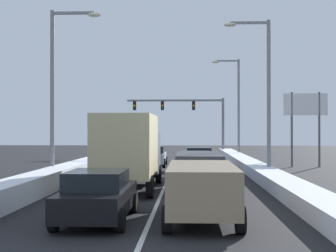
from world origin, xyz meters
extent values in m
plane|color=black|center=(0.00, 18.17, 0.00)|extent=(120.00, 120.00, 0.00)
cube|color=silver|center=(0.00, 22.72, 0.00)|extent=(0.14, 49.98, 0.01)
cube|color=white|center=(5.30, 22.72, 0.31)|extent=(1.38, 49.98, 0.62)
cube|color=white|center=(-5.30, 22.72, 0.42)|extent=(1.31, 49.98, 0.85)
cube|color=#937F60|center=(1.54, 6.94, 1.04)|extent=(1.95, 4.90, 1.25)
cube|color=black|center=(1.54, 4.53, 1.32)|extent=(1.56, 0.06, 0.55)
cube|color=red|center=(0.76, 4.54, 0.94)|extent=(0.20, 0.08, 0.28)
cube|color=red|center=(2.32, 4.54, 0.94)|extent=(0.20, 0.08, 0.28)
cylinder|color=black|center=(0.58, 8.64, 0.37)|extent=(0.25, 0.74, 0.74)
cylinder|color=black|center=(2.49, 8.64, 0.37)|extent=(0.25, 0.74, 0.74)
cylinder|color=black|center=(0.58, 5.24, 0.37)|extent=(0.25, 0.74, 0.74)
cylinder|color=black|center=(2.49, 5.24, 0.37)|extent=(0.25, 0.74, 0.74)
cube|color=#38383D|center=(1.60, 14.05, 1.04)|extent=(1.95, 4.90, 1.25)
cube|color=black|center=(1.60, 11.64, 1.32)|extent=(1.56, 0.06, 0.55)
cube|color=red|center=(0.82, 11.65, 0.94)|extent=(0.20, 0.08, 0.28)
cube|color=red|center=(2.38, 11.65, 0.94)|extent=(0.20, 0.08, 0.28)
cylinder|color=black|center=(0.64, 15.75, 0.37)|extent=(0.25, 0.74, 0.74)
cylinder|color=black|center=(2.55, 15.75, 0.37)|extent=(0.25, 0.74, 0.74)
cylinder|color=black|center=(0.64, 12.35, 0.37)|extent=(0.25, 0.74, 0.74)
cylinder|color=black|center=(2.55, 12.35, 0.37)|extent=(0.25, 0.74, 0.74)
cube|color=navy|center=(1.57, 19.85, 0.63)|extent=(1.82, 4.50, 0.70)
cube|color=black|center=(1.57, 19.70, 1.23)|extent=(1.64, 2.20, 0.55)
cube|color=red|center=(0.88, 17.65, 0.75)|extent=(0.24, 0.08, 0.14)
cube|color=red|center=(2.26, 17.65, 0.75)|extent=(0.24, 0.08, 0.14)
cylinder|color=black|center=(0.68, 21.40, 0.33)|extent=(0.22, 0.66, 0.66)
cylinder|color=black|center=(2.46, 21.40, 0.33)|extent=(0.22, 0.66, 0.66)
cylinder|color=black|center=(0.68, 18.30, 0.33)|extent=(0.22, 0.66, 0.66)
cylinder|color=black|center=(2.46, 18.30, 0.33)|extent=(0.22, 0.66, 0.66)
cube|color=maroon|center=(1.86, 26.30, 0.63)|extent=(1.82, 4.50, 0.70)
cube|color=black|center=(1.86, 26.15, 1.23)|extent=(1.64, 2.20, 0.55)
cube|color=red|center=(1.17, 24.10, 0.75)|extent=(0.24, 0.08, 0.14)
cube|color=red|center=(2.56, 24.10, 0.75)|extent=(0.24, 0.08, 0.14)
cylinder|color=black|center=(0.97, 27.85, 0.33)|extent=(0.22, 0.66, 0.66)
cylinder|color=black|center=(2.75, 27.85, 0.33)|extent=(0.22, 0.66, 0.66)
cylinder|color=black|center=(0.97, 24.75, 0.33)|extent=(0.22, 0.66, 0.66)
cylinder|color=black|center=(2.75, 24.75, 0.33)|extent=(0.22, 0.66, 0.66)
cube|color=black|center=(-1.54, 6.88, 0.63)|extent=(1.82, 4.50, 0.70)
cube|color=black|center=(-1.54, 6.73, 1.23)|extent=(1.64, 2.20, 0.55)
cube|color=red|center=(-2.23, 4.68, 0.75)|extent=(0.24, 0.08, 0.14)
cube|color=red|center=(-0.85, 4.68, 0.75)|extent=(0.24, 0.08, 0.14)
cylinder|color=black|center=(-2.43, 8.43, 0.33)|extent=(0.22, 0.66, 0.66)
cylinder|color=black|center=(-0.65, 8.43, 0.33)|extent=(0.22, 0.66, 0.66)
cylinder|color=black|center=(-2.43, 5.33, 0.33)|extent=(0.22, 0.66, 0.66)
cylinder|color=black|center=(-0.65, 5.33, 0.33)|extent=(0.22, 0.66, 0.66)
cube|color=slate|center=(-1.50, 16.86, 1.56)|extent=(2.35, 2.20, 2.00)
cube|color=#D1C18C|center=(-1.50, 13.26, 2.06)|extent=(2.35, 5.00, 2.60)
cylinder|color=black|center=(-2.63, 17.16, 0.46)|extent=(0.28, 0.92, 0.92)
cylinder|color=black|center=(-0.38, 17.16, 0.46)|extent=(0.28, 0.92, 0.92)
cylinder|color=black|center=(-2.63, 11.76, 0.46)|extent=(0.28, 0.92, 0.92)
cylinder|color=black|center=(-0.38, 11.76, 0.46)|extent=(0.28, 0.92, 0.92)
cube|color=#1E5633|center=(-1.68, 22.06, 0.63)|extent=(1.82, 4.50, 0.70)
cube|color=black|center=(-1.68, 21.91, 1.23)|extent=(1.64, 2.20, 0.55)
cube|color=red|center=(-2.37, 19.86, 0.75)|extent=(0.24, 0.08, 0.14)
cube|color=red|center=(-0.99, 19.86, 0.75)|extent=(0.24, 0.08, 0.14)
cylinder|color=black|center=(-2.57, 23.61, 0.33)|extent=(0.22, 0.66, 0.66)
cylinder|color=black|center=(-0.79, 23.61, 0.33)|extent=(0.22, 0.66, 0.66)
cylinder|color=black|center=(-2.57, 20.51, 0.33)|extent=(0.22, 0.66, 0.66)
cylinder|color=black|center=(-0.79, 20.51, 0.33)|extent=(0.22, 0.66, 0.66)
cube|color=#B7BABF|center=(-1.51, 28.92, 0.63)|extent=(1.82, 4.50, 0.70)
cube|color=black|center=(-1.51, 28.77, 1.23)|extent=(1.64, 2.20, 0.55)
cube|color=red|center=(-2.21, 26.72, 0.75)|extent=(0.24, 0.08, 0.14)
cube|color=red|center=(-0.82, 26.72, 0.75)|extent=(0.24, 0.08, 0.14)
cylinder|color=black|center=(-2.40, 30.47, 0.33)|extent=(0.22, 0.66, 0.66)
cylinder|color=black|center=(-0.62, 30.47, 0.33)|extent=(0.22, 0.66, 0.66)
cylinder|color=black|center=(-2.40, 27.37, 0.33)|extent=(0.22, 0.66, 0.66)
cylinder|color=black|center=(-0.62, 27.37, 0.33)|extent=(0.22, 0.66, 0.66)
cylinder|color=slate|center=(4.90, 45.43, 3.10)|extent=(0.28, 0.28, 6.20)
cube|color=slate|center=(-0.33, 45.43, 5.95)|extent=(10.46, 0.20, 0.20)
cube|color=black|center=(1.70, 45.43, 5.38)|extent=(0.34, 0.34, 0.95)
sphere|color=#4C0A0A|center=(1.70, 45.25, 5.66)|extent=(0.22, 0.22, 0.22)
sphere|color=#F2AD14|center=(1.70, 45.25, 5.38)|extent=(0.22, 0.22, 0.22)
sphere|color=#0C3819|center=(1.70, 45.25, 5.09)|extent=(0.22, 0.22, 0.22)
cube|color=black|center=(-1.70, 45.43, 5.38)|extent=(0.34, 0.34, 0.95)
sphere|color=#4C0A0A|center=(-1.70, 45.25, 5.66)|extent=(0.22, 0.22, 0.22)
sphere|color=#F2AD14|center=(-1.70, 45.25, 5.38)|extent=(0.22, 0.22, 0.22)
sphere|color=#0C3819|center=(-1.70, 45.25, 5.09)|extent=(0.22, 0.22, 0.22)
cube|color=black|center=(-4.76, 45.43, 5.38)|extent=(0.34, 0.34, 0.95)
sphere|color=#4C0A0A|center=(-4.76, 45.25, 5.66)|extent=(0.22, 0.22, 0.22)
sphere|color=#F2AD14|center=(-4.76, 45.25, 5.38)|extent=(0.22, 0.22, 0.22)
sphere|color=#0C3819|center=(-4.76, 45.25, 5.09)|extent=(0.22, 0.22, 0.22)
cylinder|color=gray|center=(5.73, 20.44, 4.50)|extent=(0.22, 0.22, 9.01)
cube|color=gray|center=(4.63, 20.44, 8.86)|extent=(2.20, 0.14, 0.14)
ellipsoid|color=#EAE5C6|center=(3.53, 20.44, 8.76)|extent=(0.70, 0.36, 0.24)
cylinder|color=gray|center=(5.89, 38.62, 4.71)|extent=(0.22, 0.22, 9.42)
cube|color=gray|center=(4.79, 38.62, 9.27)|extent=(2.20, 0.14, 0.14)
ellipsoid|color=#EAE5C6|center=(3.69, 38.62, 9.17)|extent=(0.70, 0.36, 0.24)
cylinder|color=gray|center=(-5.92, 17.42, 4.47)|extent=(0.22, 0.22, 8.93)
cube|color=gray|center=(-4.82, 17.42, 8.78)|extent=(2.20, 0.14, 0.14)
ellipsoid|color=#EAE5C6|center=(-3.72, 17.42, 8.68)|extent=(0.70, 0.36, 0.24)
cylinder|color=#59595B|center=(8.74, 28.54, 2.75)|extent=(0.16, 0.16, 5.50)
cylinder|color=#59595B|center=(10.74, 28.54, 2.75)|extent=(0.16, 0.16, 5.50)
cube|color=white|center=(9.74, 28.54, 4.60)|extent=(3.20, 0.12, 1.60)
camera|label=1|loc=(1.15, -7.40, 2.70)|focal=51.82mm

